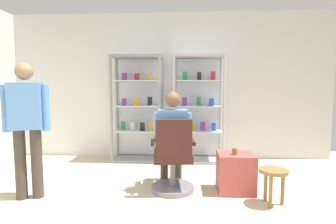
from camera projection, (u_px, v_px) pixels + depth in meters
The scene contains 9 objects.
back_wall at pixel (169, 86), 5.09m from camera, with size 6.00×0.10×2.70m, color silver.
display_cabinet_left at pixel (138, 108), 4.92m from camera, with size 0.90×0.45×1.90m.
display_cabinet_right at pixel (198, 108), 4.85m from camera, with size 0.90×0.45×1.90m.
office_chair at pixel (173, 162), 3.43m from camera, with size 0.59×0.56×0.96m.
seated_shopkeeper at pixel (172, 135), 3.56m from camera, with size 0.52×0.59×1.29m.
storage_crate at pixel (235, 172), 3.47m from camera, with size 0.46×0.42×0.50m, color #B24C47.
tea_glass at pixel (235, 151), 3.38m from camera, with size 0.06×0.06×0.08m, color brown.
standing_customer at pixel (27, 122), 3.19m from camera, with size 0.50×0.32×1.63m.
wooden_stool at pixel (273, 176), 3.06m from camera, with size 0.32×0.32×0.42m.
Camera 1 is at (0.32, -2.10, 1.37)m, focal length 28.77 mm.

